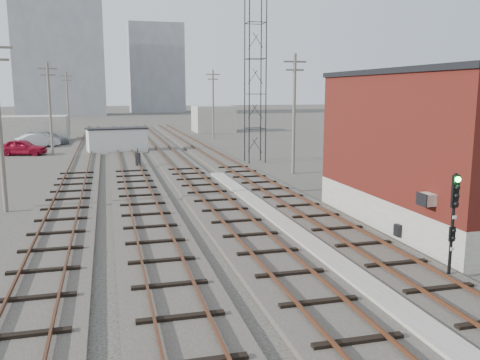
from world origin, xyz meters
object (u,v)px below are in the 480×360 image
object	(u,v)px
signal_mast	(453,220)
car_grey	(49,138)
switch_stand	(138,159)
site_trailer	(117,140)
car_red	(22,147)
car_silver	(38,140)

from	to	relation	value
signal_mast	car_grey	bearing A→B (deg)	109.29
switch_stand	car_grey	xyz separation A→B (m)	(-9.17, 22.19, 0.01)
signal_mast	site_trailer	distance (m)	40.91
signal_mast	car_red	xyz separation A→B (m)	(-19.06, 39.87, -1.27)
car_silver	car_grey	size ratio (longest dim) A/B	0.95
car_grey	car_silver	bearing A→B (deg)	-168.86
signal_mast	switch_stand	size ratio (longest dim) A/B	2.44
switch_stand	car_silver	xyz separation A→B (m)	(-9.99, 18.85, 0.06)
car_red	switch_stand	bearing A→B (deg)	-123.34
car_grey	car_red	bearing A→B (deg)	-162.42
site_trailer	car_grey	bearing A→B (deg)	117.23
signal_mast	car_red	bearing A→B (deg)	115.55
signal_mast	car_red	distance (m)	44.21
car_silver	car_grey	world-z (taller)	car_silver
signal_mast	car_grey	world-z (taller)	signal_mast
site_trailer	car_grey	distance (m)	13.38
switch_stand	car_red	xyz separation A→B (m)	(-10.54, 11.50, 0.09)
site_trailer	car_red	bearing A→B (deg)	170.54
switch_stand	site_trailer	xyz separation A→B (m)	(-1.41, 11.30, 0.59)
car_red	site_trailer	bearing A→B (deg)	-77.05
site_trailer	car_grey	xyz separation A→B (m)	(-7.76, 10.88, -0.58)
car_grey	signal_mast	bearing A→B (deg)	-135.85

